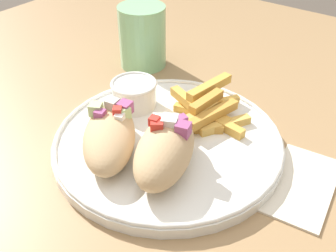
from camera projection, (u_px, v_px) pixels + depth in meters
The scene contains 8 objects.
table at pixel (165, 203), 0.54m from camera, with size 1.25×1.25×0.74m.
napkin at pixel (301, 185), 0.46m from camera, with size 0.14×0.09×0.00m.
plate at pixel (168, 141), 0.52m from camera, with size 0.30×0.30×0.02m.
pita_sandwich_near at pixel (165, 149), 0.45m from camera, with size 0.14×0.11×0.06m.
pita_sandwich_far at pixel (110, 136), 0.48m from camera, with size 0.14×0.13×0.05m.
fries_pile at pixel (207, 110), 0.54m from camera, with size 0.13×0.13×0.04m.
sauce_ramekin at pixel (134, 93), 0.56m from camera, with size 0.07×0.07×0.04m.
water_glass at pixel (143, 39), 0.68m from camera, with size 0.08×0.08×0.11m.
Camera 1 is at (-0.29, -0.22, 1.08)m, focal length 42.00 mm.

